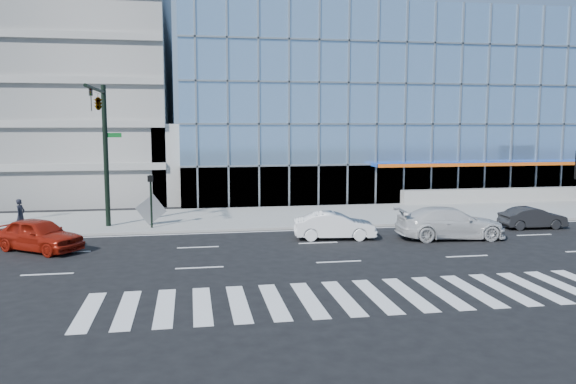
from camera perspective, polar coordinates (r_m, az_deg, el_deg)
The scene contains 14 objects.
ground at distance 28.47m, azimuth 3.08°, elevation -5.19°, with size 160.00×160.00×0.00m, color black.
sidewalk at distance 36.16m, azimuth 0.23°, elevation -2.48°, with size 120.00×8.00×0.15m, color gray.
theatre_building at distance 56.90m, azimuth 11.09°, elevation 8.28°, with size 42.00×26.00×15.00m, color #7EA6D2.
parking_garage at distance 55.02m, azimuth -24.76°, elevation 10.45°, with size 24.00×24.00×20.00m, color gray.
ramp_block at distance 45.22m, azimuth -9.55°, elevation 3.02°, with size 6.00×8.00×6.00m, color gray.
tower_backdrop at distance 101.60m, azimuth -24.30°, elevation 16.47°, with size 14.00×14.00×48.00m, color gray.
traffic_signal at distance 32.05m, azimuth -18.50°, elevation 6.91°, with size 1.14×5.74×8.00m.
ped_signal_post at distance 32.37m, azimuth -13.76°, elevation -0.08°, with size 0.30×0.33×3.00m.
white_suv at distance 30.60m, azimuth 16.16°, elevation -3.04°, with size 2.30×5.66×1.64m, color silver.
white_sedan at distance 29.41m, azimuth 4.75°, elevation -3.43°, with size 1.48×4.23×1.39m, color white.
dark_sedan at distance 35.22m, azimuth 23.61°, elevation -2.42°, with size 1.30×3.73×1.23m, color black.
red_sedan at distance 29.00m, azimuth -24.01°, elevation -3.98°, with size 1.84×4.56×1.55m, color maroon.
pedestrian at distance 34.42m, azimuth -25.53°, elevation -2.06°, with size 0.62×0.41×1.71m, color black.
tilted_panel at distance 33.42m, azimuth -13.74°, elevation -1.74°, with size 1.30×0.06×1.30m, color gray.
Camera 1 is at (-6.30, -27.13, 5.91)m, focal length 35.00 mm.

